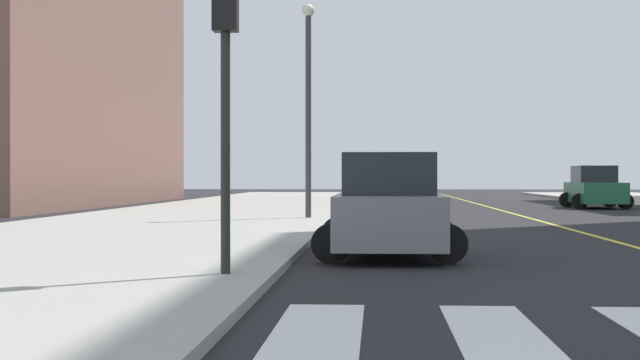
{
  "coord_description": "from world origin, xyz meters",
  "views": [
    {
      "loc": [
        -5.69,
        -5.37,
        1.56
      ],
      "look_at": [
        -8.32,
        37.68,
        1.4
      ],
      "focal_mm": 52.82,
      "sensor_mm": 36.0,
      "label": 1
    }
  ],
  "objects_px": {
    "car_green_fourth": "(595,188)",
    "street_lamp": "(308,91)",
    "car_gray_nearest": "(388,209)",
    "traffic_light_far_corner": "(226,55)"
  },
  "relations": [
    {
      "from": "car_green_fourth",
      "to": "street_lamp",
      "type": "xyz_separation_m",
      "value": [
        -13.09,
        -14.71,
        3.52
      ]
    },
    {
      "from": "car_green_fourth",
      "to": "street_lamp",
      "type": "distance_m",
      "value": 20.0
    },
    {
      "from": "car_green_fourth",
      "to": "car_gray_nearest",
      "type": "bearing_deg",
      "value": 69.69
    },
    {
      "from": "car_gray_nearest",
      "to": "street_lamp",
      "type": "relative_size",
      "value": 0.61
    },
    {
      "from": "traffic_light_far_corner",
      "to": "street_lamp",
      "type": "bearing_deg",
      "value": 90.52
    },
    {
      "from": "car_green_fourth",
      "to": "street_lamp",
      "type": "height_order",
      "value": "street_lamp"
    },
    {
      "from": "street_lamp",
      "to": "car_gray_nearest",
      "type": "bearing_deg",
      "value": -79.65
    },
    {
      "from": "car_gray_nearest",
      "to": "traffic_light_far_corner",
      "type": "relative_size",
      "value": 0.99
    },
    {
      "from": "traffic_light_far_corner",
      "to": "street_lamp",
      "type": "distance_m",
      "value": 18.8
    },
    {
      "from": "car_green_fourth",
      "to": "traffic_light_far_corner",
      "type": "distance_m",
      "value": 35.96
    }
  ]
}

